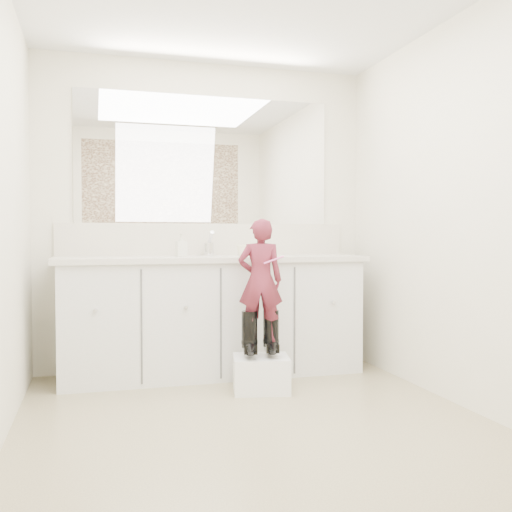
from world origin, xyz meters
name	(u,v)px	position (x,y,z in m)	size (l,w,h in m)	color
floor	(258,426)	(0.00, 0.00, 0.00)	(3.00, 3.00, 0.00)	#817154
wall_back	(206,216)	(0.00, 1.50, 1.20)	(2.60, 2.60, 0.00)	beige
wall_front	(403,180)	(0.00, -1.50, 1.20)	(2.60, 2.60, 0.00)	beige
wall_right	(466,210)	(1.30, 0.00, 1.20)	(3.00, 3.00, 0.00)	beige
vanity_cabinet	(213,318)	(0.00, 1.23, 0.42)	(2.20, 0.55, 0.85)	silver
countertop	(213,259)	(0.00, 1.21, 0.87)	(2.28, 0.58, 0.04)	beige
backsplash	(206,239)	(0.00, 1.49, 1.02)	(2.28, 0.03, 0.25)	beige
mirror	(206,160)	(0.00, 1.49, 1.64)	(2.00, 0.02, 1.00)	white
dot_panel	(402,22)	(0.00, -1.49, 1.65)	(2.00, 0.01, 1.20)	#472819
faucet	(209,249)	(0.00, 1.38, 0.94)	(0.08, 0.08, 0.10)	silver
cup	(242,250)	(0.23, 1.24, 0.93)	(0.09, 0.09, 0.08)	#F1EAC1
soap_bottle	(181,245)	(-0.24, 1.23, 0.97)	(0.07, 0.08, 0.17)	silver
step_stool	(261,374)	(0.22, 0.68, 0.12)	(0.37, 0.31, 0.23)	white
boot_left	(250,334)	(0.14, 0.70, 0.39)	(0.11, 0.20, 0.31)	black
boot_right	(271,333)	(0.29, 0.70, 0.39)	(0.11, 0.20, 0.31)	black
toddler	(260,280)	(0.22, 0.70, 0.74)	(0.30, 0.20, 0.82)	#A0314E
toothbrush	(274,260)	(0.29, 0.62, 0.88)	(0.01, 0.01, 0.14)	#FB61BA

